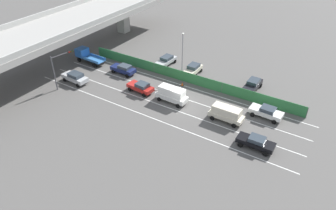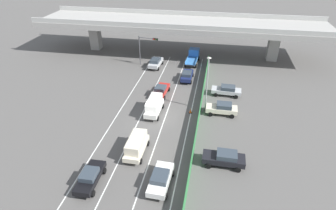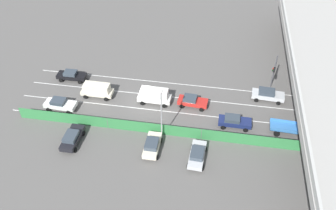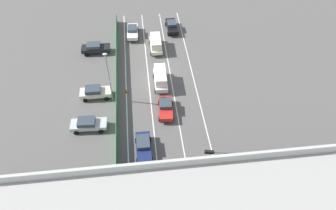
% 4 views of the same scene
% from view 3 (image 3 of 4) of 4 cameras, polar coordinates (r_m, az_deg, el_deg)
% --- Properties ---
extents(ground_plane, '(300.00, 300.00, 0.00)m').
position_cam_3_polar(ground_plane, '(52.99, -4.15, 0.64)').
color(ground_plane, '#565451').
extents(lane_line_left_edge, '(0.14, 42.06, 0.01)m').
position_cam_3_polar(lane_line_left_edge, '(56.35, -0.01, 3.57)').
color(lane_line_left_edge, silver).
rests_on(lane_line_left_edge, ground).
extents(lane_line_mid_left, '(0.14, 42.06, 0.01)m').
position_cam_3_polar(lane_line_mid_left, '(53.74, -0.61, 1.43)').
color(lane_line_mid_left, silver).
rests_on(lane_line_mid_left, ground).
extents(lane_line_mid_right, '(0.14, 42.06, 0.01)m').
position_cam_3_polar(lane_line_mid_right, '(51.23, -1.26, -0.91)').
color(lane_line_mid_right, silver).
rests_on(lane_line_mid_right, ground).
extents(lane_line_right_edge, '(0.14, 42.06, 0.01)m').
position_cam_3_polar(lane_line_right_edge, '(48.81, -1.98, -3.49)').
color(lane_line_right_edge, silver).
rests_on(lane_line_right_edge, ground).
extents(green_fence, '(0.10, 38.16, 1.79)m').
position_cam_3_polar(green_fence, '(47.30, -2.30, -3.78)').
color(green_fence, '#2D753D').
rests_on(green_fence, ground).
extents(car_van_cream, '(2.06, 4.71, 2.14)m').
position_cam_3_polar(car_van_cream, '(54.09, -11.32, 2.45)').
color(car_van_cream, beige).
rests_on(car_van_cream, ground).
extents(car_sedan_red, '(2.25, 4.40, 1.60)m').
position_cam_3_polar(car_sedan_red, '(51.61, 3.89, 0.65)').
color(car_sedan_red, red).
rests_on(car_sedan_red, ground).
extents(car_sedan_silver, '(2.27, 4.77, 1.70)m').
position_cam_3_polar(car_sedan_silver, '(54.59, 15.66, 1.64)').
color(car_sedan_silver, '#B7BABC').
rests_on(car_sedan_silver, ground).
extents(car_sedan_navy, '(1.97, 4.42, 1.61)m').
position_cam_3_polar(car_sedan_navy, '(49.10, 10.55, -2.57)').
color(car_sedan_navy, navy).
rests_on(car_sedan_navy, ground).
extents(car_van_white, '(2.05, 4.85, 2.36)m').
position_cam_3_polar(car_van_white, '(51.83, -2.20, 1.55)').
color(car_van_white, silver).
rests_on(car_van_white, ground).
extents(car_sedan_black, '(2.01, 4.60, 1.56)m').
position_cam_3_polar(car_sedan_black, '(58.56, -15.22, 4.62)').
color(car_sedan_black, black).
rests_on(car_sedan_black, ground).
extents(car_sedan_white, '(2.17, 4.59, 1.62)m').
position_cam_3_polar(car_sedan_white, '(53.29, -16.91, 0.18)').
color(car_sedan_white, white).
rests_on(car_sedan_white, ground).
extents(flatbed_truck_blue, '(2.45, 5.99, 2.35)m').
position_cam_3_polar(flatbed_truck_blue, '(50.10, 20.62, -3.43)').
color(flatbed_truck_blue, black).
rests_on(flatbed_truck_blue, ground).
extents(parked_sedan_dark, '(4.56, 2.05, 1.67)m').
position_cam_3_polar(parked_sedan_dark, '(47.66, -15.10, -5.07)').
color(parked_sedan_dark, black).
rests_on(parked_sedan_dark, ground).
extents(parked_sedan_cream, '(4.32, 2.01, 1.71)m').
position_cam_3_polar(parked_sedan_cream, '(45.17, -2.55, -6.42)').
color(parked_sedan_cream, beige).
rests_on(parked_sedan_cream, ground).
extents(parked_wagon_silver, '(4.63, 2.17, 1.59)m').
position_cam_3_polar(parked_wagon_silver, '(44.27, 4.70, -7.92)').
color(parked_wagon_silver, '#B2B5B7').
rests_on(parked_wagon_silver, ground).
extents(traffic_light, '(3.87, 1.03, 5.72)m').
position_cam_3_polar(traffic_light, '(54.40, 16.64, 5.40)').
color(traffic_light, '#47474C').
rests_on(traffic_light, ground).
extents(street_lamp, '(0.60, 0.36, 7.98)m').
position_cam_3_polar(street_lamp, '(44.02, -1.08, -0.92)').
color(street_lamp, gray).
rests_on(street_lamp, ground).
extents(traffic_cone, '(0.47, 0.47, 0.62)m').
position_cam_3_polar(traffic_cone, '(48.68, -2.06, -3.19)').
color(traffic_cone, orange).
rests_on(traffic_cone, ground).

